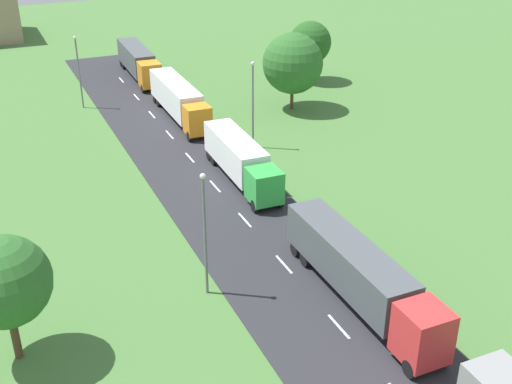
% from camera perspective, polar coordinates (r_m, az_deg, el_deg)
% --- Properties ---
extents(road, '(10.00, 140.00, 0.06)m').
position_cam_1_polar(road, '(36.90, 9.97, -14.52)').
color(road, '#2B2B30').
rests_on(road, ground).
extents(lane_marking_centre, '(0.16, 122.78, 0.01)m').
position_cam_1_polar(lane_marking_centre, '(36.23, 10.93, -15.46)').
color(lane_marking_centre, white).
rests_on(lane_marking_centre, road).
extents(truck_second, '(2.55, 14.68, 3.57)m').
position_cam_1_polar(truck_second, '(39.95, 9.11, -7.05)').
color(truck_second, red).
rests_on(truck_second, road).
extents(truck_third, '(2.78, 12.39, 3.51)m').
position_cam_1_polar(truck_third, '(54.84, -1.37, 2.93)').
color(truck_third, green).
rests_on(truck_third, road).
extents(truck_fourth, '(2.66, 14.25, 3.72)m').
position_cam_1_polar(truck_fourth, '(69.86, -6.82, 8.14)').
color(truck_fourth, orange).
rests_on(truck_fourth, road).
extents(truck_fifth, '(2.86, 14.06, 3.66)m').
position_cam_1_polar(truck_fifth, '(85.23, -10.31, 11.26)').
color(truck_fifth, orange).
rests_on(truck_fifth, road).
extents(lamppost_second, '(0.36, 0.36, 8.32)m').
position_cam_1_polar(lamppost_second, '(39.13, -4.53, -3.25)').
color(lamppost_second, slate).
rests_on(lamppost_second, ground).
extents(lamppost_third, '(0.36, 0.36, 8.39)m').
position_cam_1_polar(lamppost_third, '(61.00, -0.28, 8.04)').
color(lamppost_third, slate).
rests_on(lamppost_third, ground).
extents(lamppost_fourth, '(0.36, 0.36, 8.07)m').
position_cam_1_polar(lamppost_fourth, '(74.66, -15.34, 10.45)').
color(lamppost_fourth, slate).
rests_on(lamppost_fourth, ground).
extents(tree_oak, '(4.96, 4.96, 7.42)m').
position_cam_1_polar(tree_oak, '(36.17, -21.30, -7.39)').
color(tree_oak, '#513823').
rests_on(tree_oak, ground).
extents(tree_birch, '(6.60, 6.60, 8.47)m').
position_cam_1_polar(tree_birch, '(71.65, 3.25, 11.23)').
color(tree_birch, '#513823').
rests_on(tree_birch, ground).
extents(tree_maple, '(5.23, 5.23, 7.49)m').
position_cam_1_polar(tree_maple, '(82.14, 4.78, 12.95)').
color(tree_maple, '#513823').
rests_on(tree_maple, ground).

